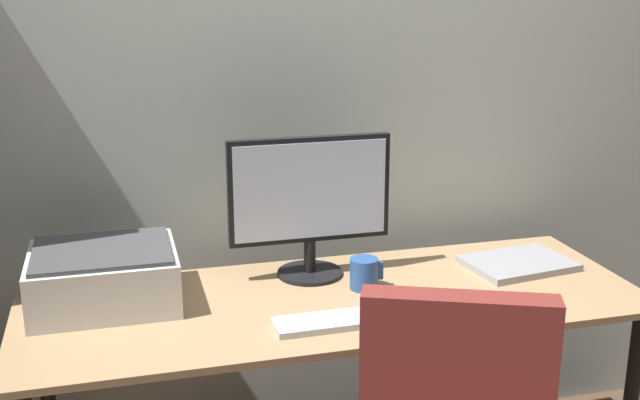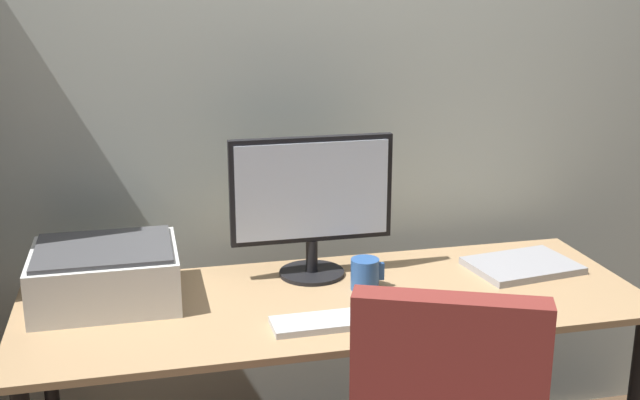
% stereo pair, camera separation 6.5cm
% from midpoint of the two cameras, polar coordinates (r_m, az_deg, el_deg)
% --- Properties ---
extents(back_wall, '(6.40, 0.10, 2.60)m').
position_cam_midpoint_polar(back_wall, '(2.59, -0.88, 8.73)').
color(back_wall, beige).
rests_on(back_wall, ground).
extents(desk, '(1.77, 0.65, 0.74)m').
position_cam_midpoint_polar(desk, '(2.31, 1.87, -8.91)').
color(desk, tan).
rests_on(desk, ground).
extents(monitor, '(0.49, 0.20, 0.43)m').
position_cam_midpoint_polar(monitor, '(2.35, 0.19, 0.13)').
color(monitor, black).
rests_on(monitor, desk).
extents(keyboard, '(0.29, 0.11, 0.02)m').
position_cam_midpoint_polar(keyboard, '(2.10, 1.36, -8.82)').
color(keyboard, '#B7BABC').
rests_on(keyboard, desk).
extents(mouse, '(0.06, 0.10, 0.03)m').
position_cam_midpoint_polar(mouse, '(2.16, 6.80, -7.99)').
color(mouse, black).
rests_on(mouse, desk).
extents(coffee_mug, '(0.10, 0.08, 0.09)m').
position_cam_midpoint_polar(coffee_mug, '(2.32, 4.09, -5.37)').
color(coffee_mug, '#285193').
rests_on(coffee_mug, desk).
extents(laptop, '(0.35, 0.27, 0.02)m').
position_cam_midpoint_polar(laptop, '(2.56, 15.13, -4.61)').
color(laptop, '#99999E').
rests_on(laptop, desk).
extents(printer, '(0.40, 0.34, 0.16)m').
position_cam_midpoint_polar(printer, '(2.29, -14.48, -5.20)').
color(printer, silver).
rests_on(printer, desk).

